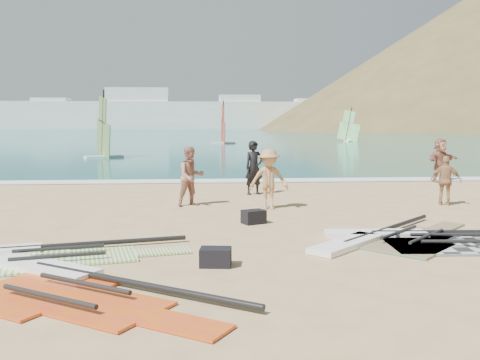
{
  "coord_description": "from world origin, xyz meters",
  "views": [
    {
      "loc": [
        -1.91,
        -10.64,
        2.65
      ],
      "look_at": [
        -0.81,
        4.0,
        1.0
      ],
      "focal_mm": 40.0,
      "sensor_mm": 36.0,
      "label": 1
    }
  ],
  "objects": [
    {
      "name": "ground",
      "position": [
        0.0,
        0.0,
        0.0
      ],
      "size": [
        300.0,
        300.0,
        0.0
      ],
      "primitive_type": "plane",
      "color": "tan",
      "rests_on": "ground"
    },
    {
      "name": "sea",
      "position": [
        0.0,
        132.0,
        0.0
      ],
      "size": [
        300.0,
        240.0,
        0.06
      ],
      "primitive_type": "cube",
      "color": "#0D5860",
      "rests_on": "ground"
    },
    {
      "name": "surf_line",
      "position": [
        0.0,
        12.3,
        0.0
      ],
      "size": [
        300.0,
        1.2,
        0.04
      ],
      "primitive_type": "cube",
      "color": "white",
      "rests_on": "ground"
    },
    {
      "name": "far_town",
      "position": [
        -15.72,
        150.0,
        4.49
      ],
      "size": [
        160.0,
        8.0,
        12.0
      ],
      "color": "white",
      "rests_on": "ground"
    },
    {
      "name": "rig_grey",
      "position": [
        3.12,
        0.55,
        0.05
      ],
      "size": [
        5.39,
        2.24,
        0.2
      ],
      "rotation": [
        0.0,
        0.0,
        -0.05
      ],
      "color": "#252427",
      "rests_on": "ground"
    },
    {
      "name": "rig_green",
      "position": [
        -5.11,
        -0.22,
        0.05
      ],
      "size": [
        5.2,
        2.61,
        0.2
      ],
      "rotation": [
        0.0,
        0.0,
        0.22
      ],
      "color": "#6FAB25",
      "rests_on": "ground"
    },
    {
      "name": "rig_orange",
      "position": [
        2.16,
        0.53,
        0.05
      ],
      "size": [
        4.57,
        4.09,
        0.2
      ],
      "rotation": [
        0.0,
        0.0,
        0.77
      ],
      "color": "#F54302",
      "rests_on": "ground"
    },
    {
      "name": "rig_red",
      "position": [
        -4.04,
        -2.22,
        0.05
      ],
      "size": [
        4.83,
        4.24,
        0.2
      ],
      "rotation": [
        0.0,
        0.0,
        -0.58
      ],
      "color": "red",
      "rests_on": "ground"
    },
    {
      "name": "gear_bag_near",
      "position": [
        -0.55,
        2.83,
        0.18
      ],
      "size": [
        0.67,
        0.59,
        0.35
      ],
      "primitive_type": "cube",
      "rotation": [
        0.0,
        0.0,
        0.42
      ],
      "color": "black",
      "rests_on": "ground"
    },
    {
      "name": "gear_bag_far",
      "position": [
        -1.64,
        -1.13,
        0.17
      ],
      "size": [
        0.61,
        0.46,
        0.34
      ],
      "primitive_type": "cube",
      "rotation": [
        0.0,
        0.0,
        -0.13
      ],
      "color": "black",
      "rests_on": "ground"
    },
    {
      "name": "person_wetsuit",
      "position": [
        0.01,
        8.21,
        0.96
      ],
      "size": [
        0.82,
        0.68,
        1.92
      ],
      "primitive_type": "imported",
      "rotation": [
        0.0,
        0.0,
        0.38
      ],
      "color": "black",
      "rests_on": "ground"
    },
    {
      "name": "beachgoer_left",
      "position": [
        -2.19,
        5.82,
        0.92
      ],
      "size": [
        1.1,
        1.0,
        1.84
      ],
      "primitive_type": "imported",
      "rotation": [
        0.0,
        0.0,
        0.42
      ],
      "color": "#A06856",
      "rests_on": "ground"
    },
    {
      "name": "beachgoer_mid",
      "position": [
        0.13,
        5.05,
        0.9
      ],
      "size": [
        1.18,
        0.69,
        1.81
      ],
      "primitive_type": "imported",
      "rotation": [
        0.0,
        0.0,
        -0.02
      ],
      "color": "#AB7C50",
      "rests_on": "ground"
    },
    {
      "name": "beachgoer_back",
      "position": [
        5.73,
        5.37,
        0.77
      ],
      "size": [
        0.98,
        0.74,
        1.55
      ],
      "primitive_type": "imported",
      "rotation": [
        0.0,
        0.0,
        2.69
      ],
      "color": "#A5784E",
      "rests_on": "ground"
    },
    {
      "name": "beachgoer_right",
      "position": [
        8.37,
        11.5,
        0.94
      ],
      "size": [
        1.8,
        1.32,
        1.88
      ],
      "primitive_type": "imported",
      "rotation": [
        0.0,
        0.0,
        0.5
      ],
      "color": "#9E6250",
      "rests_on": "ground"
    },
    {
      "name": "windsurfer_left",
      "position": [
        -8.59,
        27.09,
        1.36
      ],
      "size": [
        2.67,
        2.88,
        4.78
      ],
      "rotation": [
        0.0,
        0.0,
        0.47
      ],
      "color": "white",
      "rests_on": "ground"
    },
    {
      "name": "windsurfer_centre",
      "position": [
        0.68,
        49.0,
        1.38
      ],
      "size": [
        2.72,
        3.24,
        4.85
      ],
      "rotation": [
        0.0,
        0.0,
        0.11
      ],
      "color": "white",
      "rests_on": "ground"
    },
    {
      "name": "windsurfer_right",
      "position": [
        16.27,
        53.76,
        1.26
      ],
      "size": [
        2.51,
        2.36,
        4.26
      ],
      "rotation": [
        0.0,
        0.0,
        1.05
      ],
      "color": "white",
      "rests_on": "ground"
    }
  ]
}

